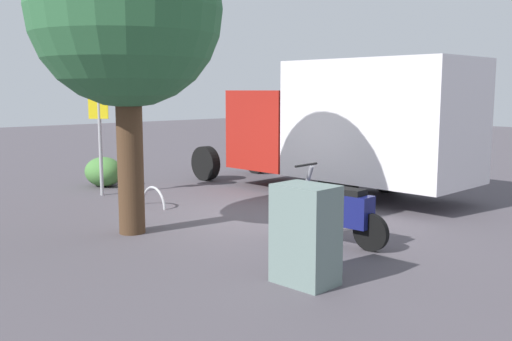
{
  "coord_description": "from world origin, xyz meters",
  "views": [
    {
      "loc": [
        -8.01,
        7.09,
        2.36
      ],
      "look_at": [
        -0.31,
        0.13,
        0.91
      ],
      "focal_mm": 40.52,
      "sensor_mm": 36.0,
      "label": 1
    }
  ],
  "objects": [
    {
      "name": "shrub_near_sign",
      "position": [
        4.97,
        0.43,
        0.36
      ],
      "size": [
        1.06,
        0.87,
        0.73
      ],
      "primitive_type": "ellipsoid",
      "color": "#447938",
      "rests_on": "ground"
    },
    {
      "name": "box_truck_near",
      "position": [
        0.26,
        -3.12,
        1.63
      ],
      "size": [
        7.21,
        2.46,
        2.99
      ],
      "rotation": [
        0.0,
        0.0,
        0.04
      ],
      "color": "black",
      "rests_on": "ground"
    },
    {
      "name": "bike_rack_hoop",
      "position": [
        1.96,
        0.89,
        0.0
      ],
      "size": [
        0.85,
        0.05,
        0.85
      ],
      "primitive_type": "torus",
      "rotation": [
        1.57,
        0.0,
        -0.0
      ],
      "color": "#B7B7BC",
      "rests_on": "ground"
    },
    {
      "name": "motorcycle",
      "position": [
        -2.41,
        0.34,
        0.52
      ],
      "size": [
        1.81,
        0.56,
        1.2
      ],
      "rotation": [
        0.0,
        0.0,
        0.11
      ],
      "color": "black",
      "rests_on": "ground"
    },
    {
      "name": "ground_plane",
      "position": [
        0.0,
        0.0,
        0.0
      ],
      "size": [
        60.0,
        60.0,
        0.0
      ],
      "primitive_type": "plane",
      "color": "#4B464D"
    },
    {
      "name": "street_tree",
      "position": [
        0.33,
        2.33,
        3.58
      ],
      "size": [
        3.09,
        3.09,
        5.16
      ],
      "color": "#47301E",
      "rests_on": "ground"
    },
    {
      "name": "stop_sign",
      "position": [
        3.86,
        1.07,
        1.98
      ],
      "size": [
        0.71,
        0.33,
        2.97
      ],
      "color": "#9E9EA3",
      "rests_on": "ground"
    },
    {
      "name": "utility_cabinet",
      "position": [
        -3.33,
        2.05,
        0.61
      ],
      "size": [
        0.77,
        0.57,
        1.23
      ],
      "primitive_type": "cube",
      "rotation": [
        0.0,
        0.0,
        0.06
      ],
      "color": "slate",
      "rests_on": "ground"
    }
  ]
}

